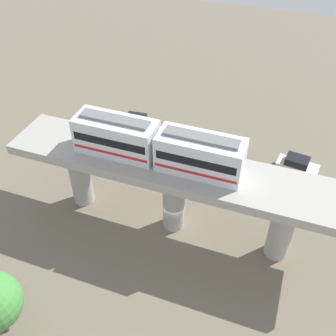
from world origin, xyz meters
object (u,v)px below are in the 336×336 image
train (157,145)px  parked_car_red (176,142)px  parked_car_black (137,123)px  parked_car_white (297,166)px

train → parked_car_red: 13.57m
parked_car_black → parked_car_red: bearing=-113.1°
parked_car_white → parked_car_red: size_ratio=1.00×
train → parked_car_black: 16.82m
train → parked_car_red: train is taller
train → parked_car_white: (11.24, -11.04, -7.90)m
parked_car_white → parked_car_red: (-0.40, 13.11, 0.00)m
parked_car_white → parked_car_black: size_ratio=1.02×
train → parked_car_red: (10.84, 2.07, -7.90)m
parked_car_red → parked_car_black: 5.88m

